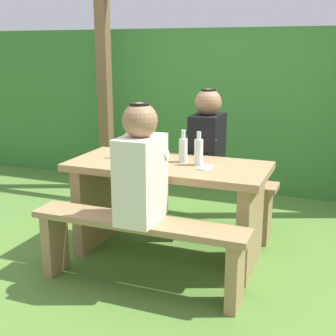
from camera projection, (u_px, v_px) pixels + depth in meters
ground_plane at (168, 255)px, 3.41m from camera, size 12.00×12.00×0.00m
hedge_backdrop at (237, 108)px, 5.10m from camera, size 6.40×0.76×1.69m
pergola_post_left at (105, 91)px, 4.84m from camera, size 0.12×0.12×2.09m
picnic_table at (168, 193)px, 3.28m from camera, size 1.40×0.64×0.70m
bench_near at (138, 240)px, 2.86m from camera, size 1.40×0.24×0.47m
bench_far at (191, 193)px, 3.79m from camera, size 1.40×0.24×0.47m
person_white_shirt at (141, 168)px, 2.73m from camera, size 0.25×0.35×0.72m
person_black_coat at (207, 138)px, 3.62m from camera, size 0.25×0.35×0.72m
drinking_glass at (141, 154)px, 3.28m from camera, size 0.06×0.06×0.10m
bottle_left at (183, 149)px, 3.23m from camera, size 0.06×0.06×0.23m
bottle_right at (199, 151)px, 3.15m from camera, size 0.06×0.06×0.23m
bottle_center at (129, 145)px, 3.35m from camera, size 0.06×0.06×0.26m
cell_phone at (205, 168)px, 3.09m from camera, size 0.10×0.15×0.01m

